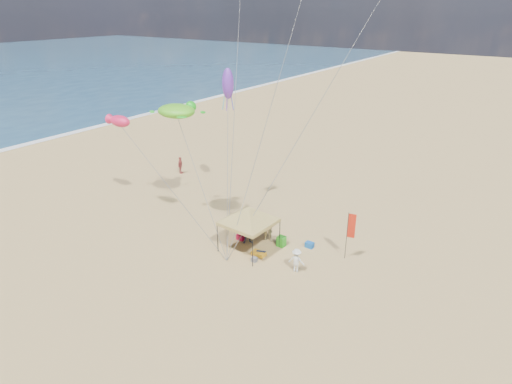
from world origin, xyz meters
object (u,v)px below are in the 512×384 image
cooler_red (241,237)px  person_far_a (180,165)px  person_near_b (249,232)px  canopy_tent (249,208)px  person_near_a (268,228)px  chair_yellow (234,224)px  cooler_blue (310,245)px  beach_cart (259,253)px  feather_flag (350,229)px  chair_green (281,241)px  person_near_c (296,260)px

cooler_red → person_far_a: (-12.38, 6.98, 0.63)m
person_near_b → person_far_a: person_near_b is taller
canopy_tent → person_near_a: size_ratio=3.07×
cooler_red → person_near_b: bearing=-3.2°
canopy_tent → person_far_a: bearing=150.5°
canopy_tent → chair_yellow: size_ratio=8.33×
cooler_red → cooler_blue: bearing=22.2°
chair_yellow → person_near_a: (2.95, -0.03, 0.60)m
beach_cart → canopy_tent: bearing=161.6°
canopy_tent → chair_yellow: canopy_tent is taller
cooler_blue → person_far_a: (-16.77, 5.19, 0.63)m
feather_flag → person_near_a: (-5.50, -0.90, -1.21)m
person_far_a → chair_green: bearing=-135.1°
feather_flag → person_far_a: size_ratio=1.98×
beach_cart → chair_yellow: bearing=149.9°
feather_flag → chair_yellow: (-8.45, -0.87, -1.81)m
cooler_blue → person_near_b: (-3.64, -1.83, 0.65)m
cooler_red → chair_yellow: bearing=143.1°
person_near_c → person_far_a: size_ratio=0.94×
person_far_a → cooler_red: bearing=-142.6°
chair_yellow → canopy_tent: bearing=-34.1°
cooler_blue → beach_cart: cooler_blue is taller
person_near_c → person_far_a: (-17.45, 8.16, 0.05)m
person_near_b → person_far_a: 14.89m
canopy_tent → feather_flag: size_ratio=1.80×
person_near_b → feather_flag: bearing=-26.2°
chair_green → person_far_a: size_ratio=0.43×
person_near_a → person_near_c: bearing=120.0°
person_near_c → person_far_a: person_far_a is taller
canopy_tent → feather_flag: (5.82, 2.65, -0.84)m
cooler_red → person_near_c: size_ratio=0.35×
chair_yellow → person_near_c: bearing=-19.0°
canopy_tent → cooler_red: bearing=149.5°
feather_flag → cooler_blue: size_ratio=6.01×
cooler_blue → chair_yellow: 5.84m
person_near_a → person_near_b: bearing=25.6°
person_near_c → cooler_red: bearing=-24.3°
chair_green → chair_yellow: bearing=177.5°
feather_flag → canopy_tent: bearing=-155.5°
cooler_red → person_near_c: (5.07, -1.18, 0.58)m
person_near_a → person_near_c: (3.53, -2.20, -0.18)m
canopy_tent → person_near_c: 4.47m
person_near_a → chair_yellow: bearing=-28.7°
feather_flag → cooler_blue: feather_flag is taller
cooler_red → person_far_a: bearing=150.6°
canopy_tent → person_near_c: bearing=-6.8°
person_near_b → chair_green: bearing=-18.9°
cooler_blue → person_near_a: person_near_a is taller
chair_yellow → person_near_b: 2.47m
chair_yellow → person_far_a: (-10.97, 5.92, 0.47)m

